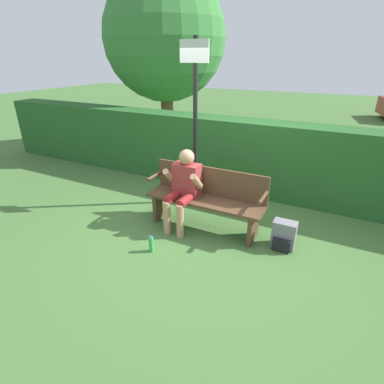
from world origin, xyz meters
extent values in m
plane|color=#426B33|center=(0.00, 0.00, 0.00)|extent=(40.00, 40.00, 0.00)
cube|color=#235623|center=(0.00, 1.66, 0.67)|extent=(12.00, 0.59, 1.35)
cube|color=#513823|center=(0.00, 0.00, 0.45)|extent=(1.75, 0.44, 0.05)
cube|color=#513823|center=(0.00, 0.20, 0.69)|extent=(1.75, 0.04, 0.43)
cube|color=#513823|center=(-0.76, 0.00, 0.22)|extent=(0.06, 0.40, 0.43)
cube|color=#513823|center=(0.76, 0.00, 0.22)|extent=(0.06, 0.40, 0.43)
cylinder|color=#513823|center=(-0.85, 0.00, 0.70)|extent=(0.05, 0.40, 0.05)
cylinder|color=#513823|center=(0.85, 0.00, 0.70)|extent=(0.05, 0.40, 0.05)
cube|color=#993333|center=(-0.31, 0.04, 0.72)|extent=(0.40, 0.22, 0.49)
sphere|color=tan|center=(-0.31, 0.04, 1.07)|extent=(0.23, 0.23, 0.23)
cylinder|color=maroon|center=(-0.42, -0.17, 0.51)|extent=(0.13, 0.42, 0.13)
cylinder|color=maroon|center=(-0.20, -0.17, 0.51)|extent=(0.13, 0.42, 0.13)
cylinder|color=tan|center=(-0.42, -0.38, 0.25)|extent=(0.11, 0.11, 0.51)
cylinder|color=tan|center=(-0.20, -0.38, 0.25)|extent=(0.11, 0.11, 0.51)
cylinder|color=tan|center=(-0.53, -0.08, 0.77)|extent=(0.09, 0.30, 0.30)
cylinder|color=tan|center=(-0.09, -0.08, 0.77)|extent=(0.09, 0.30, 0.30)
cube|color=slate|center=(1.17, 0.03, 0.20)|extent=(0.31, 0.18, 0.39)
cube|color=black|center=(1.17, -0.09, 0.10)|extent=(0.23, 0.06, 0.18)
cylinder|color=green|center=(-0.37, -0.87, 0.11)|extent=(0.06, 0.06, 0.21)
cylinder|color=#2D66B2|center=(-0.37, -0.87, 0.22)|extent=(0.04, 0.04, 0.02)
cylinder|color=black|center=(-0.53, 0.76, 1.33)|extent=(0.07, 0.07, 2.67)
cube|color=silver|center=(-0.53, 0.72, 2.46)|extent=(0.47, 0.02, 0.32)
cylinder|color=brown|center=(-2.78, 3.56, 0.94)|extent=(0.33, 0.33, 1.88)
sphere|color=#387A38|center=(-2.78, 3.56, 2.79)|extent=(3.05, 3.05, 3.05)
camera|label=1|loc=(1.63, -3.59, 2.39)|focal=28.00mm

